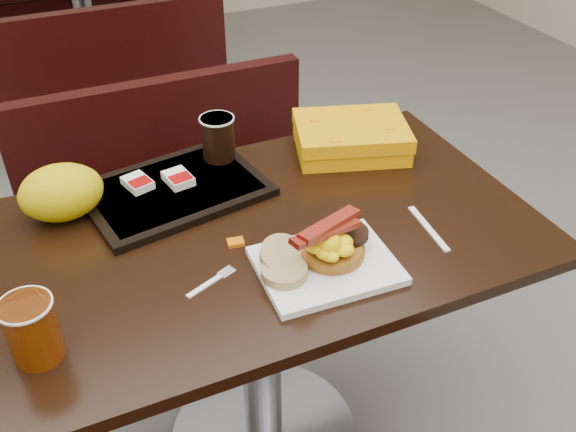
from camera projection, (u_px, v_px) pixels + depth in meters
name	position (u px, v px, depth m)	size (l,w,h in m)	color
table_near	(261.00, 350.00, 1.58)	(1.20, 0.70, 0.75)	black
bench_near_n	(183.00, 206.00, 2.10)	(1.00, 0.46, 0.72)	black
table_far	(86.00, 22.00, 3.49)	(1.20, 0.70, 0.75)	black
bench_far_s	(111.00, 72.00, 2.99)	(1.00, 0.46, 0.72)	black
platter	(326.00, 266.00, 1.25)	(0.27, 0.21, 0.02)	white
pancake_stack	(332.00, 249.00, 1.26)	(0.13, 0.13, 0.03)	brown
sausage_patty	(349.00, 233.00, 1.26)	(0.08, 0.08, 0.01)	black
scrambled_eggs	(329.00, 245.00, 1.21)	(0.09, 0.08, 0.05)	#FFE405
bacon_strips	(326.00, 231.00, 1.19)	(0.16, 0.07, 0.01)	#4F0505
muffin_bottom	(284.00, 271.00, 1.21)	(0.09, 0.09, 0.02)	tan
muffin_top	(282.00, 254.00, 1.23)	(0.09, 0.09, 0.02)	tan
coffee_cup_near	(32.00, 330.00, 1.04)	(0.08, 0.08, 0.12)	#823304
fork	(204.00, 286.00, 1.21)	(0.11, 0.02, 0.00)	white
knife	(428.00, 228.00, 1.36)	(0.16, 0.01, 0.00)	white
condiment_syrup	(236.00, 242.00, 1.31)	(0.03, 0.03, 0.01)	#C65F08
tray	(174.00, 190.00, 1.46)	(0.40, 0.28, 0.02)	black
hashbrown_sleeve_left	(138.00, 183.00, 1.45)	(0.05, 0.07, 0.02)	silver
hashbrown_sleeve_right	(178.00, 178.00, 1.47)	(0.05, 0.07, 0.02)	silver
coffee_cup_far	(218.00, 138.00, 1.53)	(0.08, 0.08, 0.11)	black
clamshell	(351.00, 137.00, 1.60)	(0.28, 0.21, 0.08)	orange
paper_bag	(61.00, 192.00, 1.36)	(0.18, 0.13, 0.12)	#DDC207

